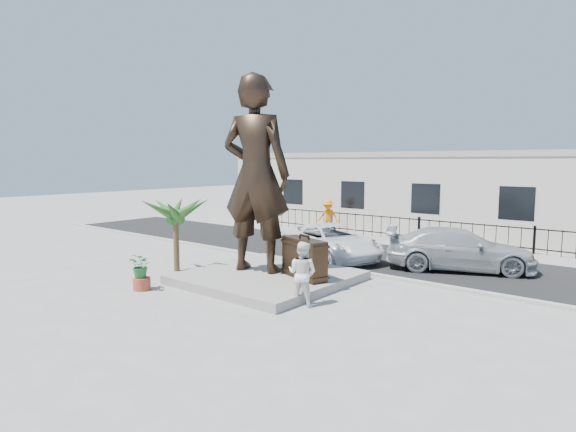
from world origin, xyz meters
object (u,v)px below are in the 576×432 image
(statue, at_px, (256,175))
(suitcase, at_px, (304,258))
(car_white, at_px, (331,241))
(tourist, at_px, (302,273))

(statue, distance_m, suitcase, 3.40)
(car_white, bearing_deg, suitcase, -135.11)
(statue, bearing_deg, suitcase, 169.48)
(statue, bearing_deg, tourist, 138.62)
(suitcase, relative_size, tourist, 1.00)
(suitcase, xyz_separation_m, tourist, (1.19, -1.66, -0.02))
(statue, relative_size, tourist, 3.64)
(statue, xyz_separation_m, suitcase, (1.97, 0.22, -2.76))
(statue, bearing_deg, car_white, -106.81)
(statue, height_order, car_white, statue)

